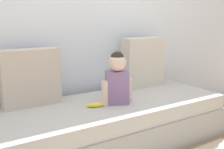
{
  "coord_description": "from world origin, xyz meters",
  "views": [
    {
      "loc": [
        -1.18,
        -1.91,
        1.14
      ],
      "look_at": [
        0.02,
        0.0,
        0.66
      ],
      "focal_mm": 42.52,
      "sensor_mm": 36.0,
      "label": 1
    }
  ],
  "objects_px": {
    "throw_pillow_left": "(31,77)",
    "toddler": "(117,78)",
    "couch": "(110,124)",
    "throw_pillow_right": "(143,62)",
    "banana": "(96,105)"
  },
  "relations": [
    {
      "from": "couch",
      "to": "throw_pillow_right",
      "type": "height_order",
      "value": "throw_pillow_right"
    },
    {
      "from": "couch",
      "to": "toddler",
      "type": "xyz_separation_m",
      "value": [
        0.04,
        -0.05,
        0.44
      ]
    },
    {
      "from": "toddler",
      "to": "banana",
      "type": "relative_size",
      "value": 2.68
    },
    {
      "from": "throw_pillow_left",
      "to": "toddler",
      "type": "bearing_deg",
      "value": -29.19
    },
    {
      "from": "couch",
      "to": "toddler",
      "type": "bearing_deg",
      "value": -56.46
    },
    {
      "from": "throw_pillow_right",
      "to": "toddler",
      "type": "height_order",
      "value": "throw_pillow_right"
    },
    {
      "from": "couch",
      "to": "banana",
      "type": "relative_size",
      "value": 12.88
    },
    {
      "from": "couch",
      "to": "throw_pillow_right",
      "type": "xyz_separation_m",
      "value": [
        0.6,
        0.3,
        0.47
      ]
    },
    {
      "from": "toddler",
      "to": "banana",
      "type": "bearing_deg",
      "value": 177.49
    },
    {
      "from": "couch",
      "to": "banana",
      "type": "height_order",
      "value": "banana"
    },
    {
      "from": "couch",
      "to": "throw_pillow_left",
      "type": "bearing_deg",
      "value": 153.32
    },
    {
      "from": "throw_pillow_left",
      "to": "banana",
      "type": "xyz_separation_m",
      "value": [
        0.43,
        -0.35,
        -0.22
      ]
    },
    {
      "from": "throw_pillow_left",
      "to": "toddler",
      "type": "xyz_separation_m",
      "value": [
        0.64,
        -0.36,
        -0.01
      ]
    },
    {
      "from": "throw_pillow_left",
      "to": "couch",
      "type": "bearing_deg",
      "value": -26.68
    },
    {
      "from": "throw_pillow_left",
      "to": "banana",
      "type": "relative_size",
      "value": 2.84
    }
  ]
}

